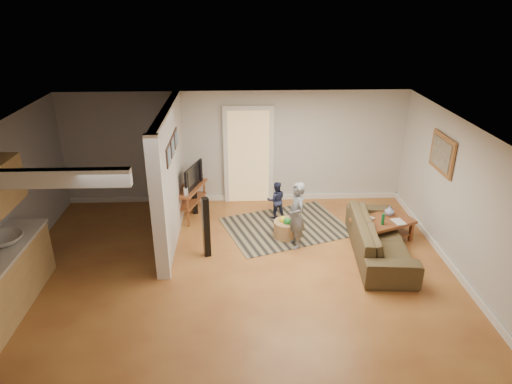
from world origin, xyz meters
TOP-DOWN VIEW (x-y plane):
  - ground at (0.00, 0.00)m, footprint 7.50×7.50m
  - room_shell at (-1.07, 0.43)m, footprint 7.54×6.02m
  - area_rug at (1.02, 1.62)m, footprint 2.78×2.39m
  - sofa at (2.60, 0.50)m, footprint 1.09×2.37m
  - coffee_table at (2.81, 1.02)m, footprint 1.28×1.03m
  - tv_console at (-0.94, 2.19)m, footprint 0.70×1.13m
  - speaker_left at (-0.52, 0.59)m, footprint 0.14×0.14m
  - speaker_right at (-0.88, 2.32)m, footprint 0.13×0.13m
  - toy_basket at (0.99, 1.22)m, footprint 0.51×0.51m
  - child at (1.12, 0.87)m, footprint 0.41×0.53m
  - toddler at (0.85, 2.04)m, footprint 0.42×0.34m

SIDE VIEW (x-z plane):
  - ground at x=0.00m, z-range 0.00..0.00m
  - sofa at x=2.60m, z-range -0.34..0.34m
  - child at x=1.12m, z-range -0.64..0.64m
  - toddler at x=0.85m, z-range -0.41..0.41m
  - area_rug at x=1.02m, z-range 0.00..0.01m
  - toy_basket at x=0.99m, z-range -0.04..0.41m
  - coffee_table at x=2.81m, z-range 0.01..0.67m
  - speaker_right at x=-0.88m, z-range 0.00..1.01m
  - speaker_left at x=-0.52m, z-range 0.00..1.14m
  - tv_console at x=-0.94m, z-range 0.15..1.07m
  - room_shell at x=-1.07m, z-range 0.20..2.72m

